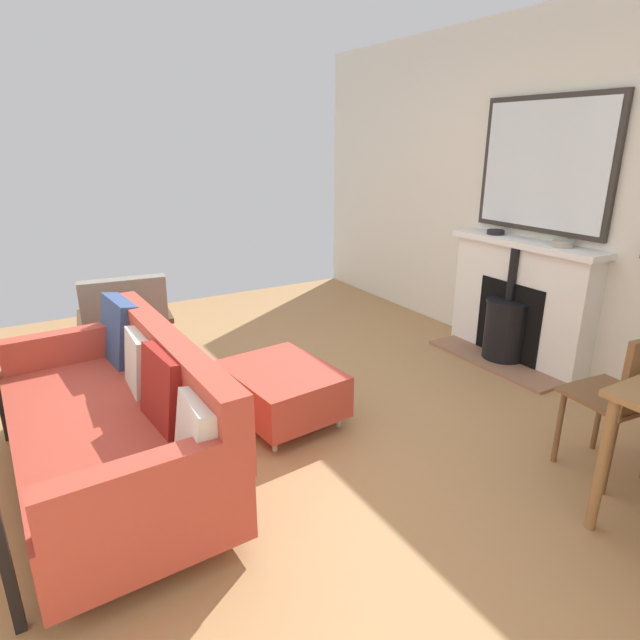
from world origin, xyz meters
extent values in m
cube|color=#A87A4C|center=(0.00, 0.00, 0.00)|extent=(5.22, 6.05, 0.01)
cube|color=silver|center=(-2.61, 0.00, 1.36)|extent=(0.12, 6.05, 2.71)
cube|color=#93664C|center=(-2.19, 0.04, 0.01)|extent=(0.30, 1.19, 0.03)
cube|color=white|center=(-2.44, 0.04, 0.48)|extent=(0.22, 1.25, 0.96)
cube|color=black|center=(-2.36, 0.04, 0.35)|extent=(0.06, 0.63, 0.64)
cylinder|color=black|center=(-2.32, 0.04, 0.27)|extent=(0.34, 0.34, 0.48)
cylinder|color=black|center=(-2.32, 0.04, 0.52)|extent=(0.36, 0.36, 0.02)
cylinder|color=black|center=(-2.32, 0.04, 0.74)|extent=(0.07, 0.07, 0.43)
cube|color=white|center=(-2.42, 0.04, 0.98)|extent=(0.27, 1.33, 0.05)
cube|color=#2D2823|center=(-2.53, 0.04, 1.58)|extent=(0.04, 1.18, 1.02)
cube|color=silver|center=(-2.51, 0.04, 1.58)|extent=(0.01, 1.10, 0.94)
cylinder|color=black|center=(-2.43, -0.28, 1.03)|extent=(0.15, 0.15, 0.04)
torus|color=black|center=(-2.43, -0.28, 1.04)|extent=(0.15, 0.15, 0.01)
cylinder|color=#9E9384|center=(-2.43, 0.36, 1.03)|extent=(0.15, 0.15, 0.05)
torus|color=#9E9384|center=(-2.43, 0.36, 1.05)|extent=(0.15, 0.15, 0.01)
cylinder|color=#B2B2B7|center=(1.20, -0.64, 0.05)|extent=(0.04, 0.04, 0.10)
cylinder|color=#B2B2B7|center=(1.14, 0.91, 0.05)|extent=(0.04, 0.04, 0.10)
cylinder|color=#B2B2B7|center=(0.52, -0.67, 0.05)|extent=(0.04, 0.04, 0.10)
cylinder|color=#B2B2B7|center=(0.46, 0.88, 0.05)|extent=(0.04, 0.04, 0.10)
cube|color=#B74233|center=(0.83, 0.12, 0.26)|extent=(0.93, 1.85, 0.31)
cube|color=#B74233|center=(0.47, 0.11, 0.61)|extent=(0.21, 1.82, 0.38)
cube|color=#B74233|center=(0.87, -0.73, 0.52)|extent=(0.81, 0.15, 0.21)
cube|color=#B74233|center=(0.80, 0.97, 0.52)|extent=(0.81, 0.15, 0.21)
cube|color=#334775|center=(0.59, -0.60, 0.60)|extent=(0.21, 0.43, 0.43)
cube|color=beige|center=(0.57, -0.10, 0.57)|extent=(0.15, 0.34, 0.35)
cube|color=maroon|center=(0.56, 0.36, 0.59)|extent=(0.20, 0.41, 0.40)
cube|color=beige|center=(0.54, 0.80, 0.56)|extent=(0.17, 0.33, 0.33)
cylinder|color=#B2B2B7|center=(0.00, -0.31, 0.04)|extent=(0.03, 0.03, 0.09)
cylinder|color=#B2B2B7|center=(-0.06, 0.30, 0.04)|extent=(0.03, 0.03, 0.09)
cylinder|color=#B2B2B7|center=(-0.48, -0.35, 0.04)|extent=(0.03, 0.03, 0.09)
cylinder|color=#B2B2B7|center=(-0.54, 0.25, 0.04)|extent=(0.03, 0.03, 0.09)
cube|color=#B74233|center=(-0.27, -0.03, 0.23)|extent=(0.67, 0.81, 0.27)
cube|color=#4C3321|center=(0.14, -1.57, 0.17)|extent=(0.05, 0.05, 0.34)
cube|color=#4C3321|center=(0.65, -1.63, 0.17)|extent=(0.05, 0.05, 0.34)
cube|color=#4C3321|center=(0.20, -1.10, 0.17)|extent=(0.05, 0.05, 0.34)
cube|color=#4C3321|center=(0.70, -1.16, 0.17)|extent=(0.05, 0.05, 0.34)
cube|color=slate|center=(0.42, -1.36, 0.36)|extent=(0.66, 0.63, 0.08)
cube|color=slate|center=(0.45, -1.12, 0.61)|extent=(0.61, 0.21, 0.43)
cube|color=#4C3321|center=(0.10, -1.33, 0.45)|extent=(0.10, 0.53, 0.04)
cube|color=#4C3321|center=(0.74, -1.40, 0.45)|extent=(0.10, 0.53, 0.04)
cube|color=black|center=(1.30, 0.90, 0.38)|extent=(0.04, 0.04, 0.75)
cylinder|color=olive|center=(-1.07, 1.66, 0.35)|extent=(0.05, 0.05, 0.70)
cylinder|color=brown|center=(-1.72, 1.25, 0.23)|extent=(0.04, 0.04, 0.45)
cylinder|color=brown|center=(-1.40, 1.21, 0.23)|extent=(0.04, 0.04, 0.45)
cylinder|color=brown|center=(-1.37, 1.53, 0.23)|extent=(0.04, 0.04, 0.45)
cube|color=brown|center=(-1.54, 1.39, 0.46)|extent=(0.44, 0.44, 0.02)
camera|label=1|loc=(1.10, 2.78, 1.77)|focal=29.59mm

